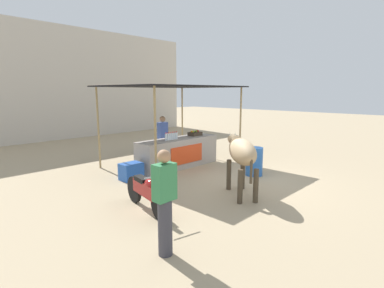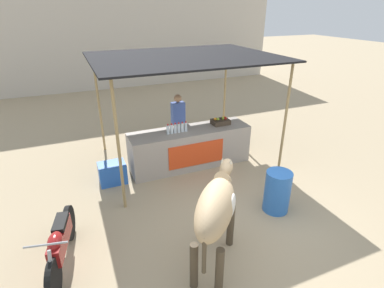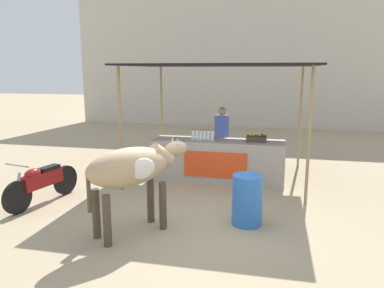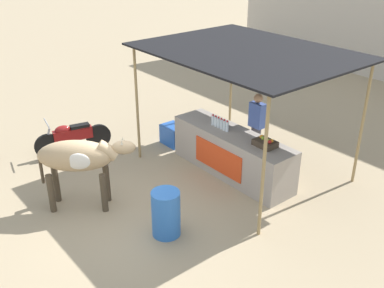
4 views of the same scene
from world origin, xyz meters
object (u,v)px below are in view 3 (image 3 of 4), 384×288
motorcycle_parked (42,182)px  fruit_crate (257,138)px  cow (133,169)px  vendor_behind_counter (222,139)px  water_barrel (247,200)px  cooler_box (137,167)px  stall_counter (218,161)px

motorcycle_parked → fruit_crate: bearing=30.3°
cow → motorcycle_parked: cow is taller
fruit_crate → motorcycle_parked: size_ratio=0.25×
vendor_behind_counter → cow: bearing=-102.1°
water_barrel → fruit_crate: bearing=89.8°
fruit_crate → cow: cow is taller
cooler_box → motorcycle_parked: motorcycle_parked is taller
water_barrel → motorcycle_parked: bearing=178.0°
fruit_crate → cooler_box: size_ratio=0.73×
vendor_behind_counter → water_barrel: bearing=-74.3°
vendor_behind_counter → cooler_box: (-1.93, -0.85, -0.61)m
vendor_behind_counter → water_barrel: 3.28m
fruit_crate → cooler_box: fruit_crate is taller
fruit_crate → water_barrel: (-0.01, -2.43, -0.61)m
fruit_crate → vendor_behind_counter: size_ratio=0.27×
cow → motorcycle_parked: (-2.21, 0.84, -0.61)m
stall_counter → water_barrel: (0.86, -2.38, -0.06)m
stall_counter → fruit_crate: size_ratio=6.82×
vendor_behind_counter → motorcycle_parked: size_ratio=0.93×
stall_counter → cow: size_ratio=1.81×
stall_counter → water_barrel: 2.53m
stall_counter → cow: bearing=-105.4°
vendor_behind_counter → cow: vendor_behind_counter is taller
stall_counter → vendor_behind_counter: 0.84m
vendor_behind_counter → fruit_crate: bearing=-38.1°
vendor_behind_counter → cow: size_ratio=1.00×
fruit_crate → water_barrel: fruit_crate is taller
cooler_box → water_barrel: bearing=-39.1°
cooler_box → motorcycle_parked: (-1.11, -2.14, 0.19)m
water_barrel → cow: size_ratio=0.51×
motorcycle_parked → vendor_behind_counter: bearing=44.6°
fruit_crate → cow: (-1.72, -3.14, 0.00)m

